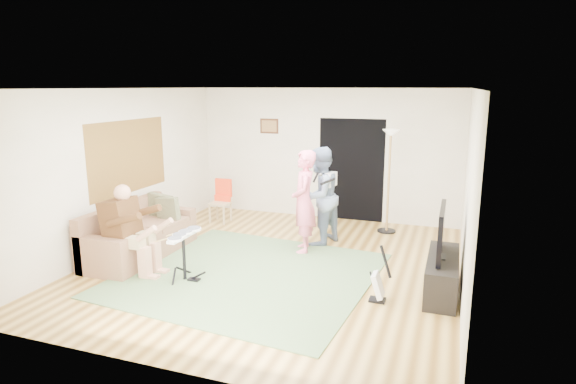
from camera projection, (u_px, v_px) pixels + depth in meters
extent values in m
plane|color=brown|center=(274.00, 265.00, 7.51)|extent=(6.00, 6.00, 0.00)
plane|color=white|center=(273.00, 89.00, 6.93)|extent=(6.00, 6.00, 0.00)
plane|color=olive|center=(129.00, 157.00, 8.26)|extent=(0.00, 2.05, 2.05)
plane|color=black|center=(351.00, 170.00, 9.86)|extent=(2.10, 0.00, 2.10)
cube|color=#3F2314|center=(269.00, 126.00, 10.26)|extent=(0.42, 0.03, 0.32)
cube|color=#507044|center=(249.00, 274.00, 7.13)|extent=(3.77, 3.68, 0.02)
cube|color=#875E43|center=(142.00, 244.00, 7.88)|extent=(0.85, 1.69, 0.42)
cube|color=#875E43|center=(123.00, 229.00, 7.95)|extent=(0.16, 2.09, 0.85)
cube|color=#875E43|center=(173.00, 223.00, 8.73)|extent=(0.85, 0.20, 0.60)
cube|color=#875E43|center=(101.00, 257.00, 6.99)|extent=(0.85, 0.20, 0.60)
cube|color=#4E2E16|center=(121.00, 220.00, 7.10)|extent=(0.37, 0.49, 0.62)
sphere|color=tan|center=(122.00, 193.00, 6.99)|extent=(0.24, 0.24, 0.24)
cylinder|color=black|center=(184.00, 257.00, 6.86)|extent=(0.05, 0.05, 0.65)
cube|color=white|center=(183.00, 236.00, 6.79)|extent=(0.13, 0.65, 0.04)
imported|color=pink|center=(304.00, 202.00, 7.97)|extent=(0.58, 0.72, 1.72)
imported|color=#7085A5|center=(319.00, 196.00, 8.37)|extent=(0.90, 1.01, 1.72)
cube|color=black|center=(377.00, 300.00, 6.26)|extent=(0.21, 0.17, 0.03)
cube|color=white|center=(378.00, 285.00, 6.21)|extent=(0.16, 0.25, 0.33)
cylinder|color=black|center=(386.00, 262.00, 6.11)|extent=(0.17, 0.04, 0.43)
cylinder|color=black|center=(386.00, 231.00, 9.23)|extent=(0.35, 0.35, 0.03)
cylinder|color=#A67E47|center=(389.00, 183.00, 9.03)|extent=(0.05, 0.05, 1.85)
cone|color=white|center=(391.00, 133.00, 8.83)|extent=(0.31, 0.31, 0.12)
cube|color=tan|center=(220.00, 203.00, 9.81)|extent=(0.37, 0.37, 0.04)
cube|color=#FF421A|center=(224.00, 188.00, 9.90)|extent=(0.35, 0.07, 0.37)
cube|color=black|center=(442.00, 275.00, 6.47)|extent=(0.40, 1.40, 0.50)
cube|color=black|center=(441.00, 232.00, 6.36)|extent=(0.06, 1.01, 0.67)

